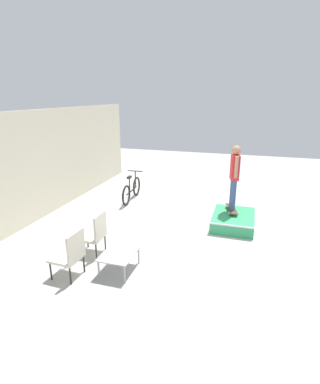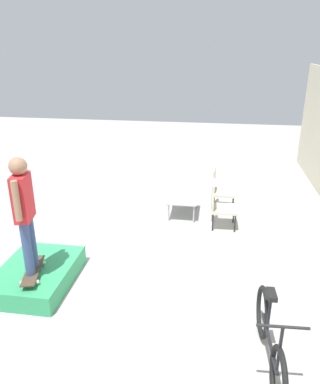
% 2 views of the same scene
% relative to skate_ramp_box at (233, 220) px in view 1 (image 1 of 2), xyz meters
% --- Properties ---
extents(ground_plane, '(24.00, 24.00, 0.00)m').
position_rel_skate_ramp_box_xyz_m(ground_plane, '(-1.56, 0.94, -0.15)').
color(ground_plane, '#A8A8A3').
extents(house_wall_back, '(12.00, 0.06, 3.00)m').
position_rel_skate_ramp_box_xyz_m(house_wall_back, '(-1.56, 5.30, 1.35)').
color(house_wall_back, beige).
rests_on(house_wall_back, ground_plane).
extents(skate_ramp_box, '(1.49, 1.08, 0.33)m').
position_rel_skate_ramp_box_xyz_m(skate_ramp_box, '(0.00, 0.00, 0.00)').
color(skate_ramp_box, '#339E60').
rests_on(skate_ramp_box, ground_plane).
extents(skateboard_on_ramp, '(0.84, 0.40, 0.07)m').
position_rel_skate_ramp_box_xyz_m(skateboard_on_ramp, '(0.23, 0.07, 0.23)').
color(skateboard_on_ramp, '#473828').
rests_on(skateboard_on_ramp, skate_ramp_box).
extents(person_skater, '(0.56, 0.27, 1.73)m').
position_rel_skate_ramp_box_xyz_m(person_skater, '(0.23, 0.07, 1.27)').
color(person_skater, '#384C7A').
rests_on(person_skater, skateboard_on_ramp).
extents(coffee_table, '(0.83, 0.63, 0.40)m').
position_rel_skate_ramp_box_xyz_m(coffee_table, '(-2.91, 2.01, 0.20)').
color(coffee_table, '#9E9EA3').
rests_on(coffee_table, ground_plane).
extents(patio_chair_left, '(0.55, 0.55, 0.96)m').
position_rel_skate_ramp_box_xyz_m(patio_chair_left, '(-3.38, 2.79, 0.36)').
color(patio_chair_left, black).
rests_on(patio_chair_left, ground_plane).
extents(patio_chair_right, '(0.54, 0.54, 0.96)m').
position_rel_skate_ramp_box_xyz_m(patio_chair_right, '(-2.45, 2.79, 0.36)').
color(patio_chair_right, black).
rests_on(patio_chair_right, ground_plane).
extents(bicycle, '(1.70, 0.52, 0.92)m').
position_rel_skate_ramp_box_xyz_m(bicycle, '(1.11, 3.40, 0.20)').
color(bicycle, black).
rests_on(bicycle, ground_plane).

